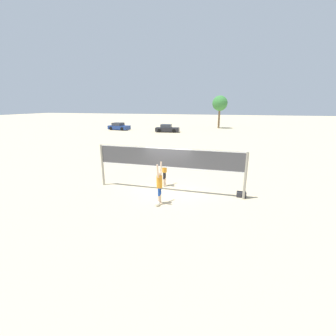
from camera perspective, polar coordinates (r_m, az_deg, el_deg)
The scene contains 9 objects.
ground_plane at distance 12.70m, azimuth 0.00°, elevation -5.91°, with size 200.00×200.00×0.00m, color #C6B28C.
volleyball_net at distance 12.17m, azimuth 0.00°, elevation 1.60°, with size 8.22×0.14×2.47m.
player_spiker at distance 10.78m, azimuth -2.19°, elevation -3.78°, with size 0.28×0.70×2.08m.
player_blocker at distance 13.16m, azimuth -0.92°, elevation 0.01°, with size 0.28×0.70×2.12m.
volleyball at distance 10.92m, azimuth -2.66°, elevation -9.04°, with size 0.23×0.23×0.23m.
gear_bag at distance 12.52m, azimuth 18.13°, elevation -6.40°, with size 0.48×0.32×0.27m.
parked_car_near at distance 44.79m, azimuth -12.37°, elevation 10.23°, with size 4.21×2.38×1.37m.
parked_car_mid at distance 40.23m, azimuth -0.23°, elevation 9.98°, with size 4.28×2.21×1.37m.
tree_left_cluster at distance 47.97m, azimuth 13.04°, elevation 15.65°, with size 3.00×3.00×6.45m.
Camera 1 is at (3.13, -11.37, 4.70)m, focal length 24.00 mm.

